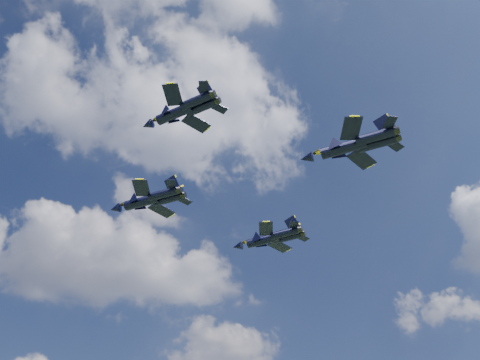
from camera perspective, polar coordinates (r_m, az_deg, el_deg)
name	(u,v)px	position (r m, az deg, el deg)	size (l,w,h in m)	color
jet_lead	(140,202)	(91.23, -12.13, -2.66)	(16.28, 12.41, 4.01)	black
jet_left	(172,114)	(71.70, -8.25, 7.93)	(13.16, 11.43, 3.37)	black
jet_right	(261,240)	(97.02, 2.60, -7.35)	(15.66, 12.81, 3.93)	black
jet_slot	(340,149)	(77.87, 12.08, 3.76)	(16.53, 12.98, 4.10)	black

